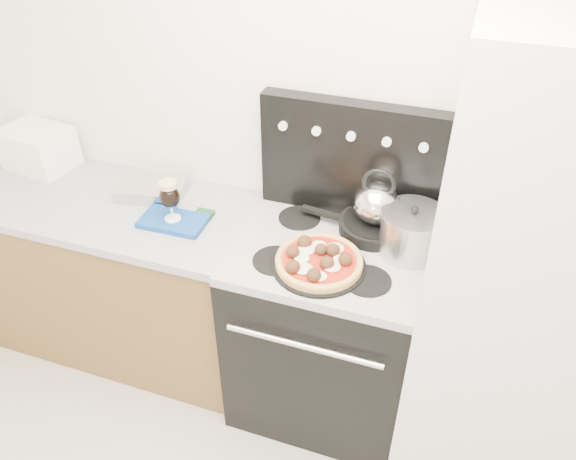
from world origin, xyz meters
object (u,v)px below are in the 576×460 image
at_px(toaster_oven, 38,148).
at_px(tea_kettle, 377,200).
at_px(skillet, 374,226).
at_px(stock_pot, 411,233).
at_px(base_cabinet, 116,276).
at_px(stove_body, 326,331).
at_px(fridge, 518,284).
at_px(pizza, 319,260).
at_px(pizza_pan, 319,265).
at_px(oven_mitt, 173,221).
at_px(beer_glass, 170,201).

height_order(toaster_oven, tea_kettle, tea_kettle).
relative_size(skillet, stock_pot, 1.20).
height_order(base_cabinet, stock_pot, stock_pot).
bearing_deg(stock_pot, skillet, 152.08).
relative_size(stove_body, fridge, 0.46).
distance_m(pizza, tea_kettle, 0.35).
height_order(fridge, skillet, fridge).
height_order(pizza_pan, skillet, skillet).
relative_size(fridge, oven_mitt, 6.78).
bearing_deg(skillet, pizza, -117.23).
height_order(base_cabinet, fridge, fridge).
relative_size(pizza, tea_kettle, 1.63).
height_order(toaster_oven, skillet, toaster_oven).
xyz_separation_m(pizza, skillet, (0.15, 0.29, -0.01)).
relative_size(beer_glass, skillet, 0.65).
distance_m(pizza_pan, tea_kettle, 0.36).
bearing_deg(fridge, oven_mitt, -179.64).
bearing_deg(oven_mitt, stove_body, 2.82).
bearing_deg(stove_body, fridge, -2.05).
bearing_deg(base_cabinet, tea_kettle, 6.33).
xyz_separation_m(pizza, stock_pot, (0.31, 0.21, 0.05)).
bearing_deg(pizza_pan, oven_mitt, 172.00).
bearing_deg(stove_body, skillet, 49.86).
distance_m(base_cabinet, fridge, 1.88).
distance_m(pizza, skillet, 0.33).
xyz_separation_m(pizza, tea_kettle, (0.15, 0.29, 0.12)).
xyz_separation_m(base_cabinet, stock_pot, (1.40, 0.05, 0.58)).
bearing_deg(tea_kettle, oven_mitt, -149.53).
bearing_deg(stock_pot, stove_body, -164.97).
distance_m(fridge, beer_glass, 1.39).
distance_m(fridge, tea_kettle, 0.61).
bearing_deg(skillet, beer_glass, -166.57).
bearing_deg(tea_kettle, stove_body, -113.11).
bearing_deg(tea_kettle, pizza_pan, -100.19).
xyz_separation_m(base_cabinet, beer_glass, (0.42, -0.06, 0.59)).
xyz_separation_m(oven_mitt, stock_pot, (0.98, 0.11, 0.10)).
bearing_deg(oven_mitt, base_cabinet, 172.02).
bearing_deg(pizza, toaster_oven, 168.03).
bearing_deg(beer_glass, base_cabinet, 172.02).
bearing_deg(fridge, tea_kettle, 161.55).
height_order(base_cabinet, skillet, skillet).
height_order(fridge, toaster_oven, fridge).
xyz_separation_m(stove_body, pizza_pan, (-0.01, -0.13, 0.49)).
bearing_deg(beer_glass, stock_pot, 6.57).
bearing_deg(stove_body, beer_glass, -177.18).
height_order(stove_body, pizza, pizza).
bearing_deg(tea_kettle, base_cabinet, -156.64).
bearing_deg(pizza, skillet, 62.77).
bearing_deg(beer_glass, tea_kettle, 13.43).
relative_size(stove_body, tea_kettle, 4.33).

